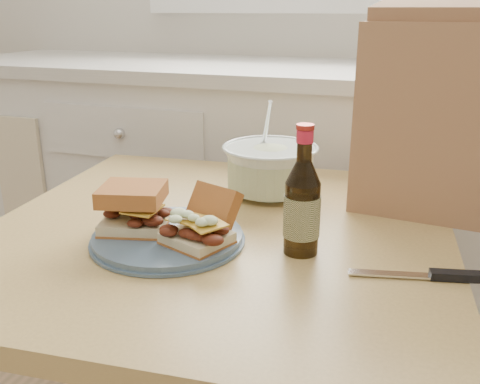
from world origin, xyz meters
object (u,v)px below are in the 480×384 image
(coleslaw_bowl, at_px, (270,170))
(beer_bottle, at_px, (302,206))
(paper_bag, at_px, (435,120))
(plate, at_px, (168,238))
(dining_table, at_px, (219,276))

(coleslaw_bowl, distance_m, beer_bottle, 0.31)
(coleslaw_bowl, bearing_deg, paper_bag, 3.58)
(plate, distance_m, coleslaw_bowl, 0.33)
(beer_bottle, bearing_deg, coleslaw_bowl, 123.15)
(beer_bottle, bearing_deg, dining_table, 168.30)
(dining_table, xyz_separation_m, paper_bag, (0.37, 0.23, 0.29))
(coleslaw_bowl, distance_m, paper_bag, 0.35)
(dining_table, height_order, coleslaw_bowl, coleslaw_bowl)
(coleslaw_bowl, relative_size, beer_bottle, 0.96)
(plate, height_order, beer_bottle, beer_bottle)
(beer_bottle, height_order, paper_bag, paper_bag)
(paper_bag, bearing_deg, dining_table, -141.47)
(plate, relative_size, coleslaw_bowl, 1.26)
(dining_table, distance_m, beer_bottle, 0.26)
(dining_table, relative_size, plate, 3.53)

